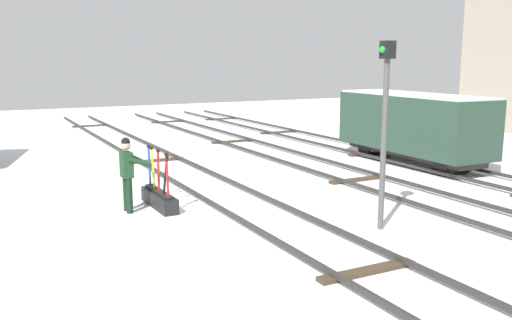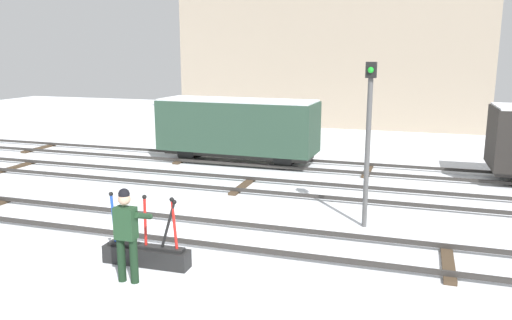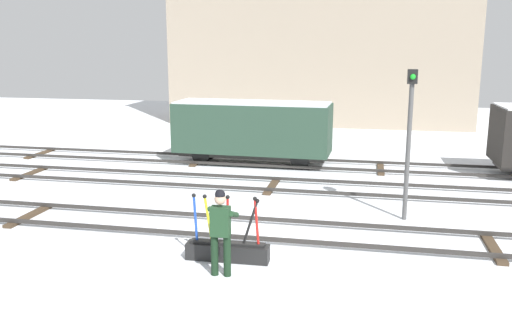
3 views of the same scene
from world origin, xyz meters
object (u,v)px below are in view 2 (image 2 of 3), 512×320
at_px(switch_lever_frame, 146,253).
at_px(rail_worker, 127,229).
at_px(freight_car_mid_siding, 238,127).
at_px(signal_post, 368,129).

relative_size(switch_lever_frame, rail_worker, 1.01).
distance_m(switch_lever_frame, freight_car_mid_siding, 9.69).
bearing_deg(rail_worker, freight_car_mid_siding, 97.49).
bearing_deg(signal_post, switch_lever_frame, -136.90).
distance_m(rail_worker, signal_post, 6.00).
height_order(rail_worker, signal_post, signal_post).
xyz_separation_m(rail_worker, freight_car_mid_siding, (-1.55, 10.26, 0.38)).
distance_m(signal_post, freight_car_mid_siding, 8.02).
distance_m(switch_lever_frame, signal_post, 5.75).
height_order(switch_lever_frame, rail_worker, rail_worker).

